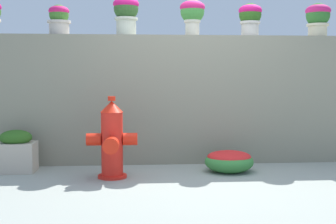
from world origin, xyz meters
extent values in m
plane|color=gray|center=(0.00, 0.00, 0.00)|extent=(24.00, 24.00, 0.00)
cube|color=gray|center=(0.00, 1.02, 0.82)|extent=(5.74, 0.38, 1.64)
cylinder|color=#BCB1A6|center=(-1.66, 1.04, 1.74)|extent=(0.25, 0.25, 0.18)
cylinder|color=#BCB1A6|center=(-1.66, 1.04, 1.81)|extent=(0.30, 0.30, 0.03)
sphere|color=#3C732A|center=(-1.66, 1.04, 1.91)|extent=(0.25, 0.25, 0.25)
ellipsoid|color=#CD1C60|center=(-1.66, 1.04, 1.95)|extent=(0.26, 0.26, 0.14)
cylinder|color=beige|center=(-0.81, 1.02, 1.76)|extent=(0.25, 0.25, 0.23)
cylinder|color=beige|center=(-0.81, 1.02, 1.86)|extent=(0.30, 0.30, 0.03)
sphere|color=#2D5224|center=(-0.81, 1.02, 1.99)|extent=(0.32, 0.32, 0.32)
ellipsoid|color=#C71666|center=(-0.81, 1.02, 2.05)|extent=(0.33, 0.33, 0.17)
cylinder|color=beige|center=(0.04, 1.00, 1.75)|extent=(0.18, 0.18, 0.20)
cylinder|color=beige|center=(0.04, 1.00, 1.83)|extent=(0.21, 0.21, 0.03)
sphere|color=#398035|center=(0.04, 1.00, 1.96)|extent=(0.31, 0.31, 0.31)
ellipsoid|color=#C41C5E|center=(0.04, 1.00, 2.01)|extent=(0.32, 0.32, 0.17)
cylinder|color=#BCB6AB|center=(0.79, 0.98, 1.74)|extent=(0.22, 0.22, 0.19)
cylinder|color=#BCB6AB|center=(0.79, 0.98, 1.82)|extent=(0.26, 0.26, 0.03)
sphere|color=#285619|center=(0.79, 0.98, 1.93)|extent=(0.29, 0.29, 0.29)
ellipsoid|color=#C31463|center=(0.79, 0.98, 1.98)|extent=(0.30, 0.30, 0.16)
cylinder|color=beige|center=(1.72, 1.03, 1.73)|extent=(0.24, 0.24, 0.17)
cylinder|color=beige|center=(1.72, 1.03, 1.80)|extent=(0.28, 0.28, 0.03)
sphere|color=#2B6828|center=(1.72, 1.03, 1.94)|extent=(0.31, 0.31, 0.31)
ellipsoid|color=#C72067|center=(1.72, 1.03, 1.99)|extent=(0.33, 0.33, 0.17)
cylinder|color=red|center=(-0.96, 0.15, 0.01)|extent=(0.32, 0.32, 0.03)
cylinder|color=red|center=(-0.96, 0.15, 0.37)|extent=(0.24, 0.24, 0.73)
cone|color=red|center=(-0.96, 0.15, 0.79)|extent=(0.25, 0.25, 0.12)
cylinder|color=red|center=(-0.96, 0.15, 0.88)|extent=(0.08, 0.08, 0.05)
cylinder|color=red|center=(-1.16, 0.15, 0.43)|extent=(0.16, 0.14, 0.14)
cylinder|color=red|center=(-0.76, 0.15, 0.43)|extent=(0.16, 0.14, 0.14)
cylinder|color=red|center=(-0.96, -0.06, 0.40)|extent=(0.17, 0.18, 0.17)
ellipsoid|color=#367E38|center=(0.40, 0.35, 0.12)|extent=(0.58, 0.52, 0.26)
ellipsoid|color=red|center=(0.40, 0.35, 0.18)|extent=(0.52, 0.46, 0.14)
cube|color=#B8AB98|center=(-2.10, 0.53, 0.17)|extent=(0.44, 0.34, 0.35)
ellipsoid|color=#2B5A1B|center=(-2.10, 0.53, 0.41)|extent=(0.38, 0.29, 0.18)
camera|label=1|loc=(-0.70, -4.70, 1.12)|focal=47.02mm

